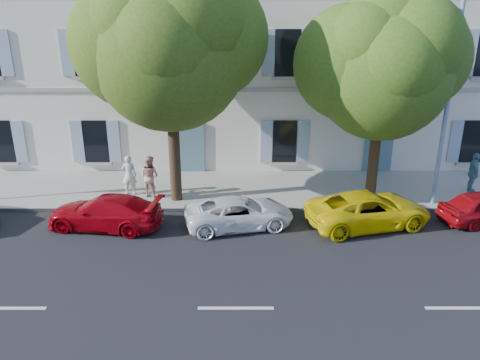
{
  "coord_description": "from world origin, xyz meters",
  "views": [
    {
      "loc": [
        0.1,
        -14.39,
        7.43
      ],
      "look_at": [
        0.12,
        2.0,
        1.4
      ],
      "focal_mm": 35.0,
      "sensor_mm": 36.0,
      "label": 1
    }
  ],
  "objects_px": {
    "tree_right": "(383,72)",
    "pedestrian_a": "(129,175)",
    "car_yellow_supercar": "(368,210)",
    "pedestrian_b": "(150,176)",
    "car_red_coupe": "(105,212)",
    "tree_left": "(169,53)",
    "street_lamp": "(453,83)",
    "pedestrian_c": "(474,173)",
    "car_white_coupe": "(239,213)"
  },
  "relations": [
    {
      "from": "tree_right",
      "to": "pedestrian_a",
      "type": "distance_m",
      "value": 10.73
    },
    {
      "from": "car_yellow_supercar",
      "to": "pedestrian_b",
      "type": "bearing_deg",
      "value": 59.03
    },
    {
      "from": "car_red_coupe",
      "to": "tree_left",
      "type": "xyz_separation_m",
      "value": [
        2.25,
        2.31,
        5.29
      ]
    },
    {
      "from": "tree_left",
      "to": "pedestrian_b",
      "type": "distance_m",
      "value": 5.01
    },
    {
      "from": "car_yellow_supercar",
      "to": "street_lamp",
      "type": "relative_size",
      "value": 0.53
    },
    {
      "from": "car_red_coupe",
      "to": "pedestrian_b",
      "type": "height_order",
      "value": "pedestrian_b"
    },
    {
      "from": "car_yellow_supercar",
      "to": "tree_right",
      "type": "xyz_separation_m",
      "value": [
        0.68,
        2.22,
        4.59
      ]
    },
    {
      "from": "pedestrian_a",
      "to": "pedestrian_c",
      "type": "relative_size",
      "value": 0.97
    },
    {
      "from": "car_red_coupe",
      "to": "pedestrian_a",
      "type": "relative_size",
      "value": 2.44
    },
    {
      "from": "tree_left",
      "to": "pedestrian_a",
      "type": "relative_size",
      "value": 5.32
    },
    {
      "from": "tree_left",
      "to": "car_yellow_supercar",
      "type": "bearing_deg",
      "value": -16.68
    },
    {
      "from": "pedestrian_a",
      "to": "pedestrian_b",
      "type": "relative_size",
      "value": 0.97
    },
    {
      "from": "pedestrian_a",
      "to": "pedestrian_c",
      "type": "height_order",
      "value": "pedestrian_c"
    },
    {
      "from": "pedestrian_a",
      "to": "pedestrian_b",
      "type": "xyz_separation_m",
      "value": [
        0.88,
        -0.21,
        0.03
      ]
    },
    {
      "from": "tree_right",
      "to": "pedestrian_a",
      "type": "height_order",
      "value": "tree_right"
    },
    {
      "from": "pedestrian_a",
      "to": "pedestrian_b",
      "type": "height_order",
      "value": "pedestrian_b"
    },
    {
      "from": "pedestrian_a",
      "to": "tree_right",
      "type": "bearing_deg",
      "value": 178.36
    },
    {
      "from": "car_yellow_supercar",
      "to": "pedestrian_b",
      "type": "distance_m",
      "value": 8.67
    },
    {
      "from": "street_lamp",
      "to": "pedestrian_c",
      "type": "distance_m",
      "value": 4.58
    },
    {
      "from": "tree_left",
      "to": "pedestrian_a",
      "type": "bearing_deg",
      "value": 164.99
    },
    {
      "from": "car_white_coupe",
      "to": "pedestrian_b",
      "type": "relative_size",
      "value": 2.24
    },
    {
      "from": "car_white_coupe",
      "to": "pedestrian_c",
      "type": "relative_size",
      "value": 2.26
    },
    {
      "from": "car_white_coupe",
      "to": "pedestrian_b",
      "type": "distance_m",
      "value": 4.48
    },
    {
      "from": "tree_right",
      "to": "pedestrian_c",
      "type": "relative_size",
      "value": 4.59
    },
    {
      "from": "pedestrian_b",
      "to": "tree_left",
      "type": "bearing_deg",
      "value": -171.67
    },
    {
      "from": "car_white_coupe",
      "to": "tree_right",
      "type": "bearing_deg",
      "value": -79.1
    },
    {
      "from": "pedestrian_b",
      "to": "car_yellow_supercar",
      "type": "bearing_deg",
      "value": -171.97
    },
    {
      "from": "tree_left",
      "to": "tree_right",
      "type": "relative_size",
      "value": 1.13
    },
    {
      "from": "street_lamp",
      "to": "pedestrian_c",
      "type": "relative_size",
      "value": 4.87
    },
    {
      "from": "car_white_coupe",
      "to": "pedestrian_c",
      "type": "xyz_separation_m",
      "value": [
        9.73,
        2.95,
        0.47
      ]
    },
    {
      "from": "car_white_coupe",
      "to": "pedestrian_b",
      "type": "xyz_separation_m",
      "value": [
        -3.65,
        2.56,
        0.48
      ]
    },
    {
      "from": "car_yellow_supercar",
      "to": "tree_left",
      "type": "xyz_separation_m",
      "value": [
        -7.19,
        2.16,
        5.27
      ]
    },
    {
      "from": "car_red_coupe",
      "to": "pedestrian_b",
      "type": "bearing_deg",
      "value": 165.26
    },
    {
      "from": "tree_right",
      "to": "pedestrian_c",
      "type": "distance_m",
      "value": 6.12
    },
    {
      "from": "car_red_coupe",
      "to": "street_lamp",
      "type": "height_order",
      "value": "street_lamp"
    },
    {
      "from": "tree_right",
      "to": "street_lamp",
      "type": "relative_size",
      "value": 0.94
    },
    {
      "from": "pedestrian_b",
      "to": "pedestrian_c",
      "type": "distance_m",
      "value": 13.38
    },
    {
      "from": "car_red_coupe",
      "to": "pedestrian_b",
      "type": "xyz_separation_m",
      "value": [
        1.15,
        2.63,
        0.42
      ]
    },
    {
      "from": "street_lamp",
      "to": "tree_left",
      "type": "bearing_deg",
      "value": 176.73
    },
    {
      "from": "tree_right",
      "to": "car_red_coupe",
      "type": "bearing_deg",
      "value": -166.8
    },
    {
      "from": "tree_right",
      "to": "pedestrian_b",
      "type": "relative_size",
      "value": 4.55
    },
    {
      "from": "street_lamp",
      "to": "car_white_coupe",
      "type": "bearing_deg",
      "value": -167.9
    },
    {
      "from": "car_red_coupe",
      "to": "car_white_coupe",
      "type": "bearing_deg",
      "value": 99.68
    },
    {
      "from": "tree_left",
      "to": "pedestrian_a",
      "type": "xyz_separation_m",
      "value": [
        -1.98,
        0.53,
        -4.9
      ]
    },
    {
      "from": "pedestrian_a",
      "to": "car_yellow_supercar",
      "type": "bearing_deg",
      "value": 164.75
    },
    {
      "from": "car_white_coupe",
      "to": "tree_left",
      "type": "relative_size",
      "value": 0.44
    },
    {
      "from": "tree_right",
      "to": "street_lamp",
      "type": "xyz_separation_m",
      "value": [
        2.37,
        -0.65,
        -0.31
      ]
    },
    {
      "from": "car_yellow_supercar",
      "to": "tree_right",
      "type": "relative_size",
      "value": 0.57
    },
    {
      "from": "car_red_coupe",
      "to": "tree_right",
      "type": "height_order",
      "value": "tree_right"
    },
    {
      "from": "street_lamp",
      "to": "pedestrian_a",
      "type": "distance_m",
      "value": 12.88
    }
  ]
}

